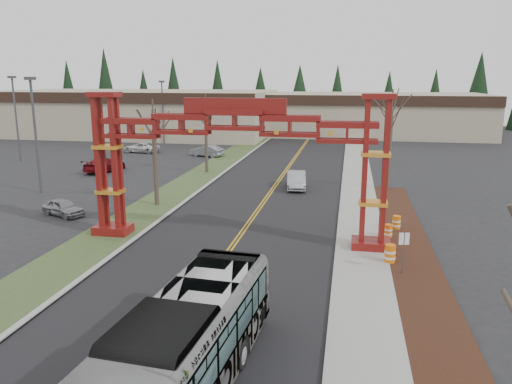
% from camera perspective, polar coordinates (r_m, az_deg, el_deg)
% --- Properties ---
extents(road, '(12.00, 110.00, 0.02)m').
position_cam_1_polar(road, '(37.04, 0.10, -2.26)').
color(road, black).
rests_on(road, ground).
extents(lane_line_left, '(0.12, 100.00, 0.01)m').
position_cam_1_polar(lane_line_left, '(37.05, -0.08, -2.23)').
color(lane_line_left, '#C18F16').
rests_on(lane_line_left, road).
extents(lane_line_right, '(0.12, 100.00, 0.01)m').
position_cam_1_polar(lane_line_right, '(37.01, 0.29, -2.25)').
color(lane_line_right, '#C18F16').
rests_on(lane_line_right, road).
extents(curb_right, '(0.30, 110.00, 0.15)m').
position_cam_1_polar(curb_right, '(36.44, 9.66, -2.60)').
color(curb_right, '#9C9C97').
rests_on(curb_right, ground).
extents(sidewalk_right, '(2.60, 110.00, 0.14)m').
position_cam_1_polar(sidewalk_right, '(36.45, 11.94, -2.69)').
color(sidewalk_right, gray).
rests_on(sidewalk_right, ground).
extents(landscape_strip, '(2.60, 50.00, 0.12)m').
position_cam_1_polar(landscape_strip, '(22.64, 19.38, -13.15)').
color(landscape_strip, black).
rests_on(landscape_strip, ground).
extents(grass_median, '(4.00, 110.00, 0.08)m').
position_cam_1_polar(grass_median, '(39.24, -11.46, -1.61)').
color(grass_median, '#344623').
rests_on(grass_median, ground).
extents(curb_left, '(0.30, 110.00, 0.15)m').
position_cam_1_polar(curb_left, '(38.58, -8.92, -1.70)').
color(curb_left, '#9C9C97').
rests_on(curb_left, ground).
extents(gateway_arch, '(18.20, 1.60, 8.90)m').
position_cam_1_polar(gateway_arch, '(29.12, -2.43, 5.54)').
color(gateway_arch, '#660E0D').
rests_on(gateway_arch, ground).
extents(retail_building_west, '(46.00, 22.30, 7.50)m').
position_cam_1_polar(retail_building_west, '(90.05, -13.47, 8.82)').
color(retail_building_west, tan).
rests_on(retail_building_west, ground).
extents(retail_building_east, '(38.00, 20.30, 7.00)m').
position_cam_1_polar(retail_building_east, '(90.36, 12.98, 8.70)').
color(retail_building_east, tan).
rests_on(retail_building_east, ground).
extents(conifer_treeline, '(116.10, 5.60, 13.00)m').
position_cam_1_polar(conifer_treeline, '(102.37, 7.27, 11.06)').
color(conifer_treeline, black).
rests_on(conifer_treeline, ground).
extents(transit_bus, '(3.62, 11.89, 3.26)m').
position_cam_1_polar(transit_bus, '(15.88, -8.74, -17.92)').
color(transit_bus, '#96979D').
rests_on(transit_bus, ground).
extents(silver_sedan, '(2.18, 4.81, 1.53)m').
position_cam_1_polar(silver_sedan, '(44.83, 4.62, 1.38)').
color(silver_sedan, '#A5A8AD').
rests_on(silver_sedan, ground).
extents(parked_car_near_a, '(3.84, 2.76, 1.22)m').
position_cam_1_polar(parked_car_near_a, '(38.51, -21.16, -1.64)').
color(parked_car_near_a, gray).
rests_on(parked_car_near_a, ground).
extents(parked_car_mid_a, '(3.13, 5.52, 1.51)m').
position_cam_1_polar(parked_car_mid_a, '(55.00, -16.91, 3.01)').
color(parked_car_mid_a, maroon).
rests_on(parked_car_mid_a, ground).
extents(parked_car_far_a, '(4.62, 2.88, 1.44)m').
position_cam_1_polar(parked_car_far_a, '(63.14, -5.61, 4.70)').
color(parked_car_far_a, gray).
rests_on(parked_car_far_a, ground).
extents(parked_car_far_b, '(4.97, 2.73, 1.32)m').
position_cam_1_polar(parked_car_far_b, '(68.06, -12.99, 4.98)').
color(parked_car_far_b, white).
rests_on(parked_car_far_b, ground).
extents(bare_tree_median_mid, '(3.39, 3.39, 8.16)m').
position_cam_1_polar(bare_tree_median_mid, '(38.61, -11.62, 6.97)').
color(bare_tree_median_mid, '#382D26').
rests_on(bare_tree_median_mid, ground).
extents(bare_tree_median_far, '(3.19, 3.19, 8.19)m').
position_cam_1_polar(bare_tree_median_far, '(51.67, -5.78, 8.81)').
color(bare_tree_median_far, '#382D26').
rests_on(bare_tree_median_far, ground).
extents(bare_tree_right_far, '(3.45, 3.45, 8.77)m').
position_cam_1_polar(bare_tree_right_far, '(44.75, 15.22, 8.30)').
color(bare_tree_right_far, '#382D26').
rests_on(bare_tree_right_far, ground).
extents(light_pole_near, '(0.85, 0.42, 9.79)m').
position_cam_1_polar(light_pole_near, '(46.23, -23.96, 6.81)').
color(light_pole_near, '#3F3F44').
rests_on(light_pole_near, ground).
extents(light_pole_mid, '(0.86, 0.43, 9.90)m').
position_cam_1_polar(light_pole_mid, '(65.17, -25.78, 8.18)').
color(light_pole_mid, '#3F3F44').
rests_on(light_pole_mid, ground).
extents(light_pole_far, '(0.80, 0.40, 9.27)m').
position_cam_1_polar(light_pole_far, '(76.19, -10.62, 9.47)').
color(light_pole_far, '#3F3F44').
rests_on(light_pole_far, ground).
extents(street_sign, '(0.51, 0.14, 2.24)m').
position_cam_1_polar(street_sign, '(25.99, 16.53, -5.82)').
color(street_sign, '#3F3F44').
rests_on(street_sign, ground).
extents(barrel_south, '(0.59, 0.59, 1.09)m').
position_cam_1_polar(barrel_south, '(27.68, 15.06, -6.91)').
color(barrel_south, orange).
rests_on(barrel_south, ground).
extents(barrel_mid, '(0.50, 0.50, 0.92)m').
position_cam_1_polar(barrel_mid, '(31.90, 14.87, -4.40)').
color(barrel_mid, orange).
rests_on(barrel_mid, ground).
extents(barrel_north, '(0.53, 0.53, 0.99)m').
position_cam_1_polar(barrel_north, '(33.72, 15.75, -3.45)').
color(barrel_north, orange).
rests_on(barrel_north, ground).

